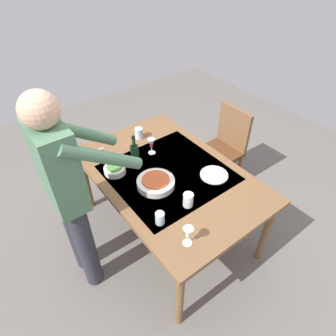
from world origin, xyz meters
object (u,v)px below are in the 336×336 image
at_px(water_cup_near_left, 139,133).
at_px(water_cup_near_right, 160,218).
at_px(water_cup_far_left, 188,200).
at_px(serving_bowl_pasta, 156,182).
at_px(person_server, 68,191).
at_px(dining_table, 168,178).
at_px(wine_glass_right, 152,143).
at_px(wine_glass_left, 188,233).
at_px(wine_bottle, 135,155).
at_px(dinner_plate_near, 214,175).
at_px(side_bowl_salad, 115,169).
at_px(chair_near, 225,144).

bearing_deg(water_cup_near_left, water_cup_near_right, 154.93).
distance_m(water_cup_far_left, serving_bowl_pasta, 0.32).
bearing_deg(person_server, dining_table, -93.97).
height_order(wine_glass_right, water_cup_near_left, wine_glass_right).
bearing_deg(wine_glass_left, water_cup_far_left, -40.63).
bearing_deg(wine_glass_left, water_cup_near_right, 9.91).
bearing_deg(wine_bottle, dinner_plate_near, -138.78).
xyz_separation_m(water_cup_near_right, side_bowl_salad, (0.66, -0.01, -0.01)).
bearing_deg(wine_bottle, serving_bowl_pasta, 178.39).
height_order(water_cup_near_right, dinner_plate_near, water_cup_near_right).
xyz_separation_m(dining_table, wine_bottle, (0.25, 0.16, 0.17)).
bearing_deg(chair_near, water_cup_near_left, 65.43).
distance_m(wine_bottle, wine_glass_right, 0.22).
bearing_deg(dinner_plate_near, person_server, 73.79).
bearing_deg(wine_glass_right, wine_bottle, 105.31).
height_order(chair_near, wine_bottle, wine_bottle).
xyz_separation_m(water_cup_far_left, dinner_plate_near, (0.12, -0.38, -0.05)).
xyz_separation_m(dining_table, chair_near, (0.20, -0.92, -0.15)).
height_order(side_bowl_salad, dinner_plate_near, side_bowl_salad).
distance_m(wine_glass_left, water_cup_near_right, 0.25).
bearing_deg(water_cup_far_left, wine_glass_left, 139.37).
relative_size(person_server, water_cup_near_left, 15.95).
height_order(person_server, water_cup_near_right, person_server).
height_order(chair_near, side_bowl_salad, chair_near).
bearing_deg(water_cup_near_right, dinner_plate_near, -78.68).
bearing_deg(water_cup_near_right, person_server, 44.49).
bearing_deg(chair_near, wine_glass_left, 123.72).
xyz_separation_m(dining_table, wine_glass_left, (-0.63, 0.32, 0.17)).
height_order(wine_bottle, water_cup_far_left, wine_bottle).
xyz_separation_m(person_server, dinner_plate_near, (-0.31, -1.08, -0.21)).
bearing_deg(dining_table, wine_glass_right, -8.86).
bearing_deg(side_bowl_salad, water_cup_near_right, 178.82).
height_order(wine_bottle, serving_bowl_pasta, wine_bottle).
distance_m(wine_glass_left, dinner_plate_near, 0.71).
bearing_deg(dining_table, water_cup_near_left, -8.59).
height_order(person_server, water_cup_far_left, person_server).
xyz_separation_m(water_cup_near_left, serving_bowl_pasta, (-0.64, 0.26, -0.02)).
xyz_separation_m(wine_glass_right, water_cup_near_right, (-0.69, 0.41, -0.06)).
distance_m(wine_bottle, water_cup_near_left, 0.42).
relative_size(chair_near, wine_glass_left, 6.03).
xyz_separation_m(wine_glass_left, water_cup_near_right, (0.24, 0.04, -0.06)).
height_order(chair_near, wine_glass_left, chair_near).
bearing_deg(chair_near, water_cup_far_left, 119.31).
bearing_deg(dinner_plate_near, dining_table, 47.39).
relative_size(wine_bottle, dinner_plate_near, 1.29).
bearing_deg(dinner_plate_near, side_bowl_salad, 50.10).
bearing_deg(water_cup_far_left, wine_bottle, 5.31).
bearing_deg(water_cup_near_left, chair_near, -114.57).
height_order(water_cup_far_left, dinner_plate_near, water_cup_far_left).
height_order(water_cup_near_left, serving_bowl_pasta, water_cup_near_left).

